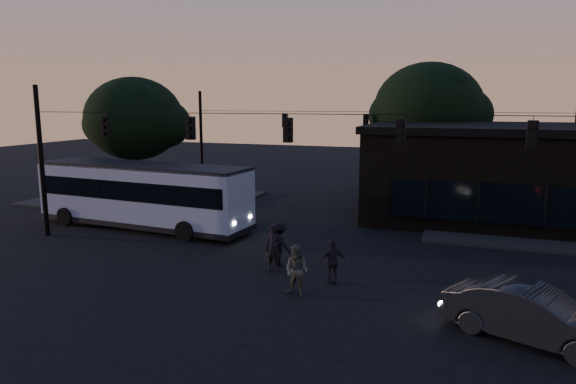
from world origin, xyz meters
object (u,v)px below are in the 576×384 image
(pedestrian_b, at_px, (297,271))
(pedestrian_d, at_px, (279,244))
(bus, at_px, (142,192))
(car, at_px, (533,315))
(pedestrian_c, at_px, (333,262))
(building, at_px, (506,172))
(pedestrian_a, at_px, (274,248))

(pedestrian_b, distance_m, pedestrian_d, 3.44)
(bus, relative_size, pedestrian_d, 6.83)
(car, xyz_separation_m, pedestrian_d, (-9.14, 3.95, 0.12))
(bus, bearing_deg, pedestrian_c, -18.61)
(building, bearing_deg, bus, -154.04)
(building, relative_size, pedestrian_d, 8.49)
(pedestrian_b, relative_size, pedestrian_c, 1.06)
(bus, relative_size, pedestrian_c, 7.23)
(car, xyz_separation_m, pedestrian_c, (-6.49, 2.59, 0.07))
(bus, xyz_separation_m, pedestrian_b, (10.94, -6.57, -1.02))
(pedestrian_a, height_order, pedestrian_b, pedestrian_a)
(building, xyz_separation_m, pedestrian_b, (-7.41, -15.51, -1.80))
(pedestrian_a, xyz_separation_m, pedestrian_b, (1.71, -2.16, -0.06))
(building, height_order, pedestrian_d, building)
(pedestrian_b, bearing_deg, car, 2.31)
(building, height_order, car, building)
(bus, distance_m, car, 19.84)
(building, distance_m, pedestrian_d, 15.67)
(pedestrian_c, bearing_deg, pedestrian_d, -57.42)
(pedestrian_d, bearing_deg, pedestrian_b, 144.06)
(pedestrian_a, bearing_deg, bus, 153.51)
(car, height_order, pedestrian_b, pedestrian_b)
(pedestrian_a, bearing_deg, pedestrian_b, -52.70)
(bus, distance_m, pedestrian_b, 12.80)
(building, bearing_deg, pedestrian_c, -115.16)
(car, relative_size, pedestrian_b, 2.64)
(pedestrian_b, distance_m, pedestrian_c, 1.80)
(bus, distance_m, pedestrian_a, 10.28)
(bus, relative_size, pedestrian_b, 6.82)
(car, distance_m, pedestrian_c, 6.99)
(car, relative_size, pedestrian_c, 2.80)
(building, distance_m, pedestrian_c, 15.50)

